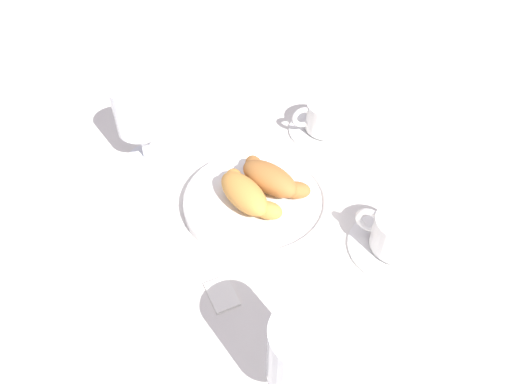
% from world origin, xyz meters
% --- Properties ---
extents(ground_plane, '(2.20, 2.20, 0.00)m').
position_xyz_m(ground_plane, '(0.00, 0.00, 0.00)').
color(ground_plane, silver).
extents(pastry_plate, '(0.23, 0.23, 0.02)m').
position_xyz_m(pastry_plate, '(-0.03, 0.02, 0.01)').
color(pastry_plate, white).
rests_on(pastry_plate, ground_plane).
extents(croissant_large, '(0.13, 0.09, 0.04)m').
position_xyz_m(croissant_large, '(-0.03, -0.00, 0.04)').
color(croissant_large, '#CC893D').
rests_on(croissant_large, pastry_plate).
extents(croissant_small, '(0.14, 0.07, 0.04)m').
position_xyz_m(croissant_small, '(-0.02, 0.05, 0.04)').
color(croissant_small, '#AD6B33').
rests_on(croissant_small, pastry_plate).
extents(coffee_cup_near, '(0.14, 0.14, 0.06)m').
position_xyz_m(coffee_cup_near, '(0.18, 0.08, 0.03)').
color(coffee_cup_near, white).
rests_on(coffee_cup_near, ground_plane).
extents(coffee_cup_far, '(0.14, 0.14, 0.06)m').
position_xyz_m(coffee_cup_far, '(-0.04, 0.25, 0.03)').
color(coffee_cup_far, white).
rests_on(coffee_cup_far, ground_plane).
extents(juice_glass_left, '(0.08, 0.08, 0.14)m').
position_xyz_m(juice_glass_left, '(0.19, -0.18, 0.09)').
color(juice_glass_left, white).
rests_on(juice_glass_left, ground_plane).
extents(juice_glass_right, '(0.08, 0.08, 0.14)m').
position_xyz_m(juice_glass_right, '(-0.25, 0.00, 0.10)').
color(juice_glass_right, white).
rests_on(juice_glass_right, ground_plane).
extents(sugar_packet, '(0.06, 0.05, 0.01)m').
position_xyz_m(sugar_packet, '(0.04, -0.14, 0.00)').
color(sugar_packet, white).
rests_on(sugar_packet, ground_plane).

